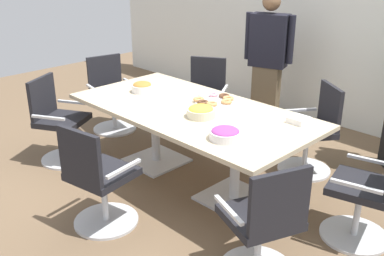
% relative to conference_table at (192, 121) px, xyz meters
% --- Properties ---
extents(ground_plane, '(10.00, 10.00, 0.01)m').
position_rel_conference_table_xyz_m(ground_plane, '(0.00, 0.00, -0.63)').
color(ground_plane, brown).
extents(back_wall, '(8.00, 0.10, 2.80)m').
position_rel_conference_table_xyz_m(back_wall, '(0.00, 2.40, 0.77)').
color(back_wall, silver).
rests_on(back_wall, ground).
extents(conference_table, '(2.40, 1.20, 0.75)m').
position_rel_conference_table_xyz_m(conference_table, '(0.00, 0.00, 0.00)').
color(conference_table, '#CCB793').
rests_on(conference_table, ground).
extents(office_chair_0, '(0.70, 0.70, 0.91)m').
position_rel_conference_table_xyz_m(office_chair_0, '(1.36, -0.66, -0.22)').
color(office_chair_0, silver).
rests_on(office_chair_0, ground).
extents(office_chair_1, '(0.65, 0.65, 0.91)m').
position_rel_conference_table_xyz_m(office_chair_1, '(1.65, 0.26, -0.22)').
color(office_chair_1, silver).
rests_on(office_chair_1, ground).
extents(office_chair_2, '(0.75, 0.75, 0.91)m').
position_rel_conference_table_xyz_m(office_chair_2, '(0.72, 1.00, -0.22)').
color(office_chair_2, silver).
rests_on(office_chair_2, ground).
extents(office_chair_3, '(0.74, 0.74, 0.91)m').
position_rel_conference_table_xyz_m(office_chair_3, '(-0.77, 0.98, -0.22)').
color(office_chair_3, silver).
rests_on(office_chair_3, ground).
extents(office_chair_4, '(0.64, 0.64, 0.91)m').
position_rel_conference_table_xyz_m(office_chair_4, '(-1.67, 0.23, -0.22)').
color(office_chair_4, silver).
rests_on(office_chair_4, ground).
extents(office_chair_5, '(0.74, 0.74, 0.91)m').
position_rel_conference_table_xyz_m(office_chair_5, '(-1.32, -0.70, -0.22)').
color(office_chair_5, silver).
rests_on(office_chair_5, ground).
extents(office_chair_6, '(0.63, 0.63, 0.91)m').
position_rel_conference_table_xyz_m(office_chair_6, '(0.04, -1.10, -0.22)').
color(office_chair_6, silver).
rests_on(office_chair_6, ground).
extents(person_standing_0, '(0.60, 0.35, 1.67)m').
position_rel_conference_table_xyz_m(person_standing_0, '(-0.35, 1.65, 0.24)').
color(person_standing_0, brown).
rests_on(person_standing_0, ground).
extents(snack_bowl_pretzels, '(0.22, 0.22, 0.11)m').
position_rel_conference_table_xyz_m(snack_bowl_pretzels, '(-0.73, -0.01, 0.18)').
color(snack_bowl_pretzels, white).
rests_on(snack_bowl_pretzels, conference_table).
extents(snack_bowl_chips_yellow, '(0.25, 0.25, 0.11)m').
position_rel_conference_table_xyz_m(snack_bowl_chips_yellow, '(0.22, -0.10, 0.18)').
color(snack_bowl_chips_yellow, beige).
rests_on(snack_bowl_chips_yellow, conference_table).
extents(snack_bowl_candy_mix, '(0.26, 0.26, 0.10)m').
position_rel_conference_table_xyz_m(snack_bowl_candy_mix, '(0.70, -0.32, 0.17)').
color(snack_bowl_candy_mix, white).
rests_on(snack_bowl_candy_mix, conference_table).
extents(donut_platter, '(0.40, 0.40, 0.04)m').
position_rel_conference_table_xyz_m(donut_platter, '(0.01, 0.29, 0.14)').
color(donut_platter, white).
rests_on(donut_platter, conference_table).
extents(napkin_pile, '(0.16, 0.16, 0.05)m').
position_rel_conference_table_xyz_m(napkin_pile, '(0.91, 0.40, 0.15)').
color(napkin_pile, white).
rests_on(napkin_pile, conference_table).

